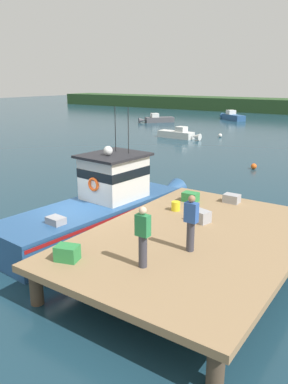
{
  "coord_description": "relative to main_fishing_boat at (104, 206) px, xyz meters",
  "views": [
    {
      "loc": [
        9.76,
        -9.95,
        5.84
      ],
      "look_at": [
        1.2,
        2.42,
        1.4
      ],
      "focal_mm": 35.88,
      "sensor_mm": 36.0,
      "label": 1
    }
  ],
  "objects": [
    {
      "name": "crate_single_far",
      "position": [
        2.55,
        -4.45,
        0.4
      ],
      "size": [
        0.71,
        0.61,
        0.42
      ],
      "primitive_type": "cube",
      "rotation": [
        0.0,
        0.0,
        0.32
      ],
      "color": "#2D8442",
      "rests_on": "dock"
    },
    {
      "name": "crate_stack_near_edge",
      "position": [
        4.21,
        2.75,
        0.36
      ],
      "size": [
        0.6,
        0.44,
        0.33
      ],
      "primitive_type": "cube",
      "rotation": [
        0.0,
        0.0,
        0.0
      ],
      "color": "#9E9EA3",
      "rests_on": "dock"
    },
    {
      "name": "deckhand_by_the_boat",
      "position": [
        4.41,
        -3.61,
        1.05
      ],
      "size": [
        0.36,
        0.22,
        1.63
      ],
      "color": "#383842",
      "rests_on": "dock"
    },
    {
      "name": "main_fishing_boat",
      "position": [
        0.0,
        0.0,
        0.0
      ],
      "size": [
        3.16,
        9.91,
        4.8
      ],
      "color": "#285184",
      "rests_on": "ground"
    },
    {
      "name": "moored_boat_outer_mooring",
      "position": [
        -19.83,
        34.67,
        -0.57
      ],
      "size": [
        4.03,
        4.41,
        1.27
      ],
      "color": "#4C4C51",
      "rests_on": "ground"
    },
    {
      "name": "moored_boat_near_channel",
      "position": [
        -9.93,
        23.37,
        -0.59
      ],
      "size": [
        4.82,
        1.46,
        1.21
      ],
      "color": "silver",
      "rests_on": "ground"
    },
    {
      "name": "mooring_buoy_inshore",
      "position": [
        1.23,
        14.04,
        -0.81
      ],
      "size": [
        0.39,
        0.39,
        0.39
      ],
      "primitive_type": "sphere",
      "color": "#EA5B19",
      "rests_on": "ground"
    },
    {
      "name": "mooring_buoy_spare_mooring",
      "position": [
        -6.69,
        26.42,
        -0.81
      ],
      "size": [
        0.4,
        0.4,
        0.4
      ],
      "primitive_type": "sphere",
      "color": "silver",
      "rests_on": "ground"
    },
    {
      "name": "bait_bucket",
      "position": [
        2.89,
        0.69,
        0.36
      ],
      "size": [
        0.32,
        0.32,
        0.34
      ],
      "primitive_type": "cylinder",
      "color": "yellow",
      "rests_on": "dock"
    },
    {
      "name": "crate_stack_mid_dock",
      "position": [
        2.81,
        1.97,
        0.37
      ],
      "size": [
        0.62,
        0.46,
        0.36
      ],
      "primitive_type": "cube",
      "rotation": [
        0.0,
        0.0,
        0.04
      ],
      "color": "#2D8442",
      "rests_on": "dock"
    },
    {
      "name": "crate_single_by_cleat",
      "position": [
        4.17,
        0.16,
        0.39
      ],
      "size": [
        0.7,
        0.58,
        0.4
      ],
      "primitive_type": "cube",
      "rotation": [
        0.0,
        0.0,
        -0.27
      ],
      "color": "#9E9EA3",
      "rests_on": "dock"
    },
    {
      "name": "deckhand_further_back",
      "position": [
        4.95,
        -2.06,
        1.05
      ],
      "size": [
        0.36,
        0.22,
        1.63
      ],
      "color": "#383842",
      "rests_on": "dock"
    },
    {
      "name": "moored_boat_off_the_point",
      "position": [
        -12.59,
        43.97,
        -0.52
      ],
      "size": [
        5.07,
        4.19,
        1.4
      ],
      "color": "#285184",
      "rests_on": "ground"
    },
    {
      "name": "dock",
      "position": [
        4.55,
        -0.98,
        0.07
      ],
      "size": [
        6.0,
        9.0,
        1.2
      ],
      "color": "#4C3D2D",
      "rests_on": "ground"
    },
    {
      "name": "ground_plane",
      "position": [
        -0.25,
        -0.98,
        -1.01
      ],
      "size": [
        200.0,
        200.0,
        0.0
      ],
      "primitive_type": "plane",
      "color": "#193847"
    }
  ]
}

